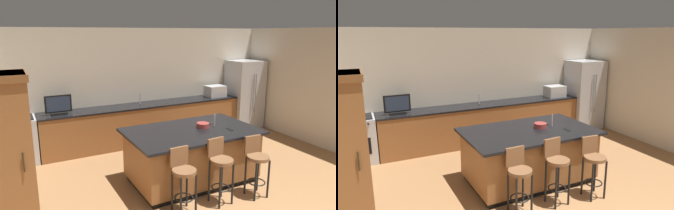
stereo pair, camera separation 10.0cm
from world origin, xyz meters
TOP-DOWN VIEW (x-y plane):
  - wall_back at (0.00, 5.07)m, footprint 6.98×0.12m
  - wall_right at (3.29, 2.54)m, footprint 0.12×5.47m
  - counter_back at (-0.05, 4.69)m, footprint 4.75×0.62m
  - kitchen_island at (-0.15, 2.55)m, footprint 2.21×1.35m
  - refrigerator at (2.76, 4.63)m, footprint 0.84×0.77m
  - range_oven at (-2.80, 4.69)m, footprint 0.75×0.63m
  - cabinet_tower at (-2.92, 2.09)m, footprint 0.61×0.64m
  - microwave at (1.85, 4.69)m, footprint 0.48×0.36m
  - tv_monitor at (-1.98, 4.64)m, footprint 0.51×0.16m
  - sink_faucet_back at (-0.17, 4.79)m, footprint 0.02×0.02m
  - sink_faucet_island at (0.31, 2.55)m, footprint 0.02×0.02m
  - bar_stool_left at (-0.78, 1.76)m, footprint 0.34×0.34m
  - bar_stool_center at (-0.15, 1.74)m, footprint 0.34×0.35m
  - bar_stool_right at (0.47, 1.66)m, footprint 0.34×0.35m
  - fruit_bowl at (0.09, 2.59)m, footprint 0.22×0.22m
  - cell_phone at (0.43, 2.28)m, footprint 0.09×0.16m
  - tv_remote at (0.27, 2.75)m, footprint 0.08×0.18m

SIDE VIEW (x-z plane):
  - counter_back at x=-0.05m, z-range 0.00..0.90m
  - range_oven at x=-2.80m, z-range 0.00..0.92m
  - kitchen_island at x=-0.15m, z-range 0.01..0.92m
  - bar_stool_left at x=-0.78m, z-range 0.09..1.03m
  - bar_stool_right at x=0.47m, z-range 0.09..1.04m
  - bar_stool_center at x=-0.15m, z-range 0.10..1.08m
  - refrigerator at x=2.76m, z-range 0.00..1.79m
  - cell_phone at x=0.43m, z-range 0.91..0.92m
  - tv_remote at x=0.27m, z-range 0.91..0.93m
  - fruit_bowl at x=0.09m, z-range 0.91..0.99m
  - sink_faucet_island at x=0.31m, z-range 0.91..1.13m
  - sink_faucet_back at x=-0.17m, z-range 0.90..1.14m
  - microwave at x=1.85m, z-range 0.90..1.18m
  - cabinet_tower at x=-2.92m, z-range 0.04..2.13m
  - tv_monitor at x=-1.98m, z-range 0.89..1.28m
  - wall_back at x=0.00m, z-range 0.00..2.61m
  - wall_right at x=3.29m, z-range 0.00..2.61m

